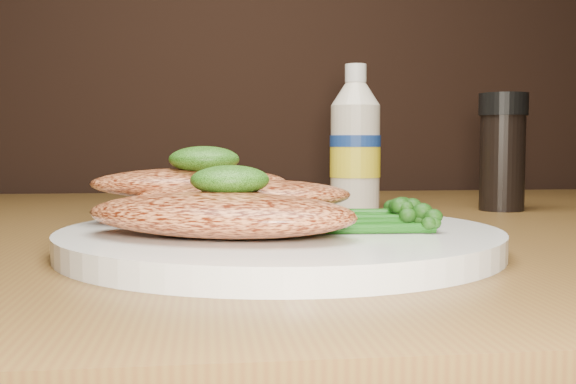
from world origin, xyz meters
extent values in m
cylinder|color=white|center=(-0.12, 0.88, 0.76)|extent=(0.29, 0.29, 0.02)
ellipsoid|color=#CF7442|center=(-0.16, 0.85, 0.78)|extent=(0.19, 0.15, 0.03)
ellipsoid|color=#CF7442|center=(-0.14, 0.90, 0.79)|extent=(0.15, 0.08, 0.02)
ellipsoid|color=#CF7442|center=(-0.18, 0.93, 0.79)|extent=(0.15, 0.08, 0.02)
ellipsoid|color=black|center=(-0.15, 0.86, 0.80)|extent=(0.06, 0.06, 0.02)
ellipsoid|color=black|center=(-0.17, 0.92, 0.81)|extent=(0.06, 0.05, 0.02)
camera|label=1|loc=(-0.17, 0.43, 0.82)|focal=42.76mm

